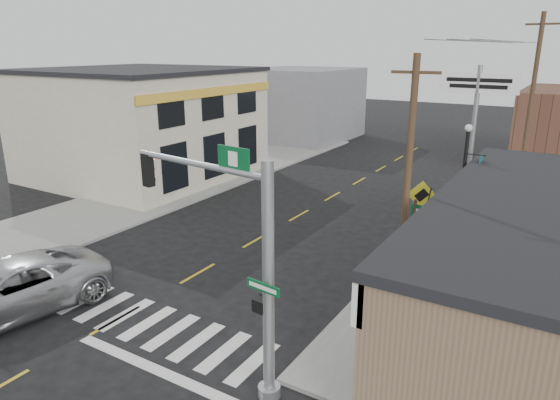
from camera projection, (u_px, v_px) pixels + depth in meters
The scene contains 19 objects.
ground at pixel (116, 320), 15.88m from camera, with size 140.00×140.00×0.00m, color black.
sidewalk_right at pixel (488, 242), 22.04m from camera, with size 6.00×38.00×0.13m, color gray.
sidewalk_left at pixel (180, 186), 30.94m from camera, with size 6.00×38.00×0.13m, color gray.
center_line at pixel (256, 240), 22.42m from camera, with size 0.12×56.00×0.01m, color gold.
crosswalk at pixel (126, 314), 16.20m from camera, with size 11.00×2.20×0.01m, color silver.
left_building at pixel (142, 125), 32.75m from camera, with size 12.00×12.00×6.80m, color beige.
bldg_distant_left at pixel (301, 104), 46.53m from camera, with size 9.00×10.00×6.40m, color slate.
suv at pixel (6, 290), 15.97m from camera, with size 2.92×6.34×1.76m, color #B5B7BA.
traffic_signal_pole at pixel (242, 254), 11.52m from camera, with size 4.81×0.38×6.09m.
guide_sign at pixel (430, 226), 18.72m from camera, with size 1.54×0.13×2.70m.
fire_hydrant at pixel (408, 312), 15.36m from camera, with size 0.23×0.23×0.73m.
ped_crossing_sign at pixel (421, 204), 20.24m from camera, with size 1.19×0.08×3.06m.
lamp_post at pixel (464, 184), 19.03m from camera, with size 0.71×0.56×5.46m.
dance_center_sign at pixel (476, 107), 22.87m from camera, with size 3.49×0.22×7.42m.
bare_tree at pixel (445, 202), 16.27m from camera, with size 2.14×2.14×4.27m.
shrub_front at pixel (475, 322), 14.61m from camera, with size 1.29×1.29×0.97m, color #223C1B.
shrub_back at pixel (472, 297), 16.21m from camera, with size 1.10×1.10×0.83m, color black.
utility_pole_near at pixel (407, 189), 14.96m from camera, with size 1.40×0.21×8.04m.
utility_pole_far at pixel (531, 102), 28.49m from camera, with size 1.75×0.26×10.03m.
Camera 1 is at (11.74, -9.30, 8.35)m, focal length 32.00 mm.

